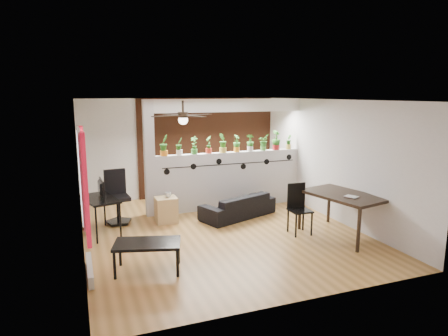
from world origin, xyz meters
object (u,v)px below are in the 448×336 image
at_px(potted_plant_2, 194,145).
at_px(potted_plant_8, 276,140).
at_px(office_chair, 117,200).
at_px(potted_plant_7, 263,142).
at_px(potted_plant_1, 179,146).
at_px(computer_desk, 100,201).
at_px(dining_table, 343,198).
at_px(potted_plant_3, 209,144).
at_px(coffee_table, 147,245).
at_px(ceiling_fan, 183,117).
at_px(sofa, 238,206).
at_px(potted_plant_6, 250,142).
at_px(potted_plant_4, 223,142).
at_px(cube_shelf, 166,210).
at_px(potted_plant_5, 237,143).
at_px(folding_chair, 298,204).
at_px(potted_plant_9, 289,141).
at_px(cup, 168,195).

bearing_deg(potted_plant_2, potted_plant_8, -0.00).
bearing_deg(office_chair, potted_plant_7, 4.39).
relative_size(potted_plant_1, computer_desk, 0.36).
bearing_deg(dining_table, potted_plant_3, 125.48).
height_order(potted_plant_3, coffee_table, potted_plant_3).
height_order(ceiling_fan, coffee_table, ceiling_fan).
xyz_separation_m(computer_desk, dining_table, (4.37, -1.72, 0.08)).
xyz_separation_m(sofa, dining_table, (1.43, -1.82, 0.50)).
bearing_deg(ceiling_fan, potted_plant_6, 40.24).
distance_m(potted_plant_4, potted_plant_8, 1.40).
bearing_deg(potted_plant_7, office_chair, -175.61).
xyz_separation_m(potted_plant_2, sofa, (0.77, -0.78, -1.32)).
bearing_deg(potted_plant_4, sofa, -84.97).
bearing_deg(sofa, dining_table, 107.98).
relative_size(potted_plant_4, potted_plant_6, 1.13).
relative_size(potted_plant_6, cube_shelf, 0.75).
relative_size(potted_plant_5, potted_plant_8, 0.86).
relative_size(potted_plant_5, folding_chair, 0.41).
xyz_separation_m(computer_desk, coffee_table, (0.57, -1.98, -0.24)).
bearing_deg(office_chair, potted_plant_5, 5.47).
height_order(potted_plant_3, potted_plant_9, potted_plant_3).
bearing_deg(potted_plant_5, potted_plant_9, -0.00).
distance_m(ceiling_fan, dining_table, 3.41).
relative_size(potted_plant_1, office_chair, 0.35).
xyz_separation_m(potted_plant_3, computer_desk, (-2.52, -0.88, -0.90)).
height_order(potted_plant_3, potted_plant_7, potted_plant_3).
xyz_separation_m(cup, computer_desk, (-1.41, -0.29, 0.07)).
bearing_deg(potted_plant_4, cube_shelf, -158.74).
bearing_deg(potted_plant_1, potted_plant_5, -0.00).
distance_m(potted_plant_2, potted_plant_7, 1.76).
bearing_deg(potted_plant_3, potted_plant_8, -0.00).
bearing_deg(potted_plant_2, potted_plant_7, 0.00).
bearing_deg(sofa, potted_plant_9, -175.49).
bearing_deg(potted_plant_8, office_chair, -176.00).
height_order(potted_plant_6, potted_plant_7, potted_plant_6).
bearing_deg(potted_plant_1, dining_table, -45.48).
bearing_deg(computer_desk, potted_plant_9, 10.71).
xyz_separation_m(potted_plant_6, computer_desk, (-3.58, -0.88, -0.90)).
bearing_deg(sofa, potted_plant_4, -105.17).
xyz_separation_m(cup, dining_table, (2.96, -2.00, 0.15)).
height_order(sofa, computer_desk, computer_desk).
bearing_deg(potted_plant_9, folding_chair, -114.44).
distance_m(ceiling_fan, potted_plant_8, 3.43).
bearing_deg(coffee_table, computer_desk, 105.97).
distance_m(potted_plant_8, office_chair, 4.06).
bearing_deg(potted_plant_1, folding_chair, -49.28).
distance_m(potted_plant_2, sofa, 1.72).
relative_size(potted_plant_7, office_chair, 0.35).
bearing_deg(coffee_table, potted_plant_9, 35.15).
relative_size(ceiling_fan, potted_plant_2, 2.90).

